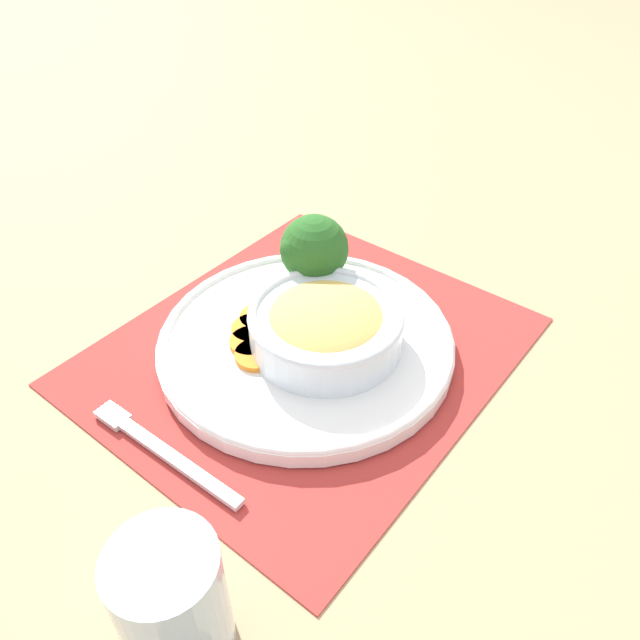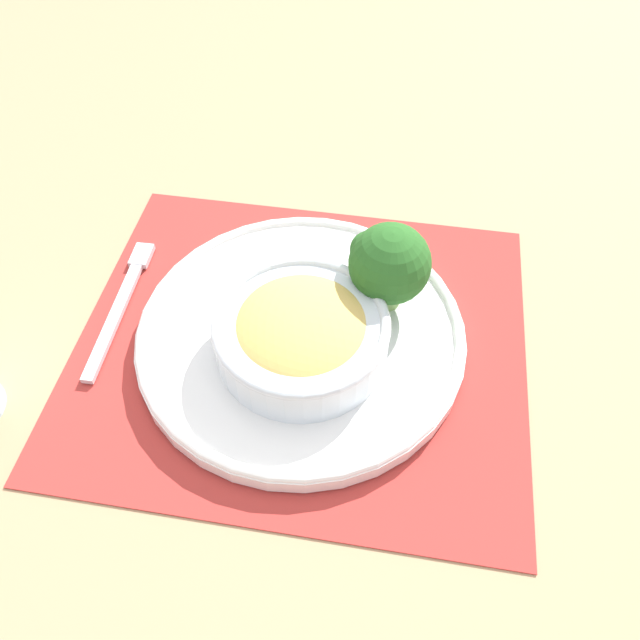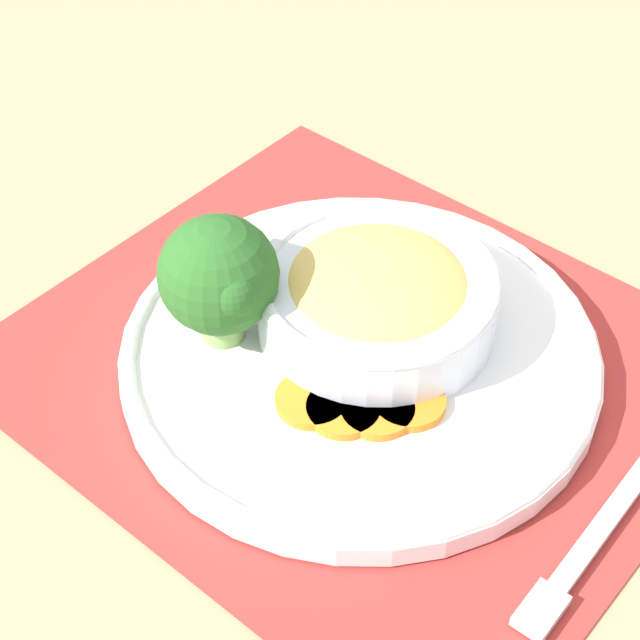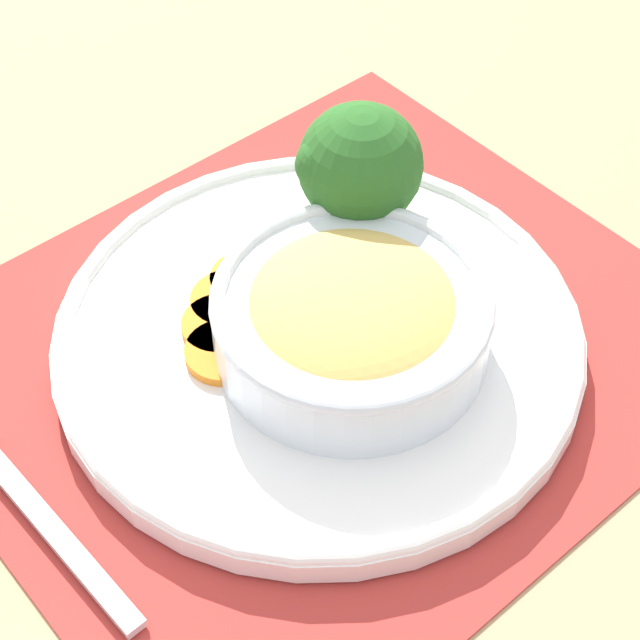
{
  "view_description": "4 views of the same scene",
  "coord_description": "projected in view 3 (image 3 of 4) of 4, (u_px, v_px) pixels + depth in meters",
  "views": [
    {
      "loc": [
        -0.39,
        -0.32,
        0.47
      ],
      "look_at": [
        0.01,
        -0.01,
        0.04
      ],
      "focal_mm": 35.0,
      "sensor_mm": 36.0,
      "label": 1
    },
    {
      "loc": [
        0.08,
        -0.36,
        0.5
      ],
      "look_at": [
        0.02,
        -0.0,
        0.04
      ],
      "focal_mm": 35.0,
      "sensor_mm": 36.0,
      "label": 2
    },
    {
      "loc": [
        -0.3,
        0.4,
        0.52
      ],
      "look_at": [
        0.02,
        0.02,
        0.05
      ],
      "focal_mm": 60.0,
      "sensor_mm": 36.0,
      "label": 3
    },
    {
      "loc": [
        -0.28,
        -0.32,
        0.5
      ],
      "look_at": [
        -0.01,
        -0.01,
        0.04
      ],
      "focal_mm": 60.0,
      "sensor_mm": 36.0,
      "label": 4
    }
  ],
  "objects": [
    {
      "name": "carrot_slice_extra",
      "position": [
        408.0,
        401.0,
        0.67
      ],
      "size": [
        0.05,
        0.05,
        0.01
      ],
      "color": "orange",
      "rests_on": "plate"
    },
    {
      "name": "carrot_slice_far",
      "position": [
        377.0,
        410.0,
        0.66
      ],
      "size": [
        0.05,
        0.05,
        0.01
      ],
      "color": "orange",
      "rests_on": "plate"
    },
    {
      "name": "carrot_slice_near",
      "position": [
        312.0,
        400.0,
        0.67
      ],
      "size": [
        0.05,
        0.05,
        0.01
      ],
      "color": "orange",
      "rests_on": "plate"
    },
    {
      "name": "broccoli_floret",
      "position": [
        219.0,
        276.0,
        0.68
      ],
      "size": [
        0.08,
        0.08,
        0.09
      ],
      "color": "#84AD5B",
      "rests_on": "plate"
    },
    {
      "name": "fork",
      "position": [
        591.0,
        543.0,
        0.61
      ],
      "size": [
        0.02,
        0.18,
        0.01
      ],
      "rotation": [
        0.0,
        0.0,
        0.02
      ],
      "color": "silver",
      "rests_on": "placemat"
    },
    {
      "name": "carrot_slice_middle",
      "position": [
        344.0,
        409.0,
        0.66
      ],
      "size": [
        0.05,
        0.05,
        0.01
      ],
      "color": "orange",
      "rests_on": "plate"
    },
    {
      "name": "placemat",
      "position": [
        359.0,
        366.0,
        0.72
      ],
      "size": [
        0.44,
        0.38,
        0.0
      ],
      "color": "#B2332D",
      "rests_on": "ground_plane"
    },
    {
      "name": "plate",
      "position": [
        360.0,
        352.0,
        0.71
      ],
      "size": [
        0.32,
        0.32,
        0.02
      ],
      "color": "white",
      "rests_on": "placemat"
    },
    {
      "name": "ground_plane",
      "position": [
        359.0,
        368.0,
        0.72
      ],
      "size": [
        4.0,
        4.0,
        0.0
      ],
      "primitive_type": "plane",
      "color": "tan"
    },
    {
      "name": "bowl",
      "position": [
        377.0,
        296.0,
        0.7
      ],
      "size": [
        0.16,
        0.16,
        0.05
      ],
      "color": "silver",
      "rests_on": "plate"
    }
  ]
}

